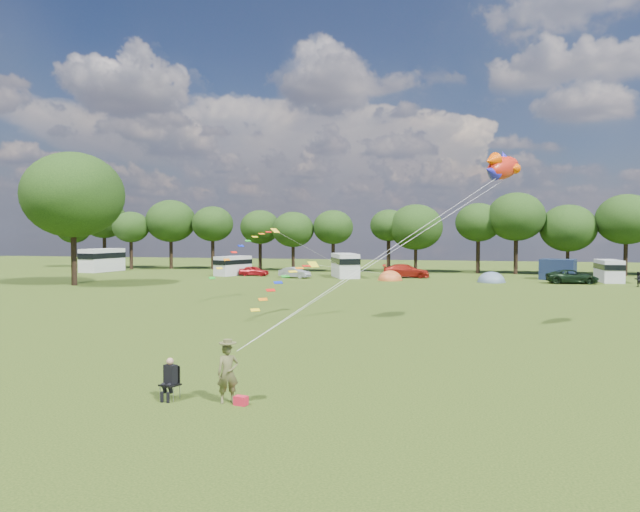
% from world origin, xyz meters
% --- Properties ---
extents(ground_plane, '(180.00, 180.00, 0.00)m').
position_xyz_m(ground_plane, '(0.00, 0.00, 0.00)').
color(ground_plane, black).
rests_on(ground_plane, ground).
extents(tree_line, '(102.98, 10.98, 10.27)m').
position_xyz_m(tree_line, '(5.30, 54.99, 6.35)').
color(tree_line, black).
rests_on(tree_line, ground).
extents(big_tree, '(10.00, 10.00, 13.28)m').
position_xyz_m(big_tree, '(-30.00, 28.00, 9.02)').
color(big_tree, black).
rests_on(big_tree, ground).
extents(car_a, '(3.66, 1.46, 1.22)m').
position_xyz_m(car_a, '(-16.82, 44.54, 0.61)').
color(car_a, '#B3141A').
rests_on(car_a, ground).
extents(car_b, '(3.72, 2.19, 1.24)m').
position_xyz_m(car_b, '(-11.14, 42.48, 0.62)').
color(car_b, gray).
rests_on(car_b, ground).
extents(car_c, '(5.36, 2.54, 1.57)m').
position_xyz_m(car_c, '(1.37, 45.95, 0.78)').
color(car_c, '#A21D11').
rests_on(car_c, ground).
extents(car_d, '(5.35, 2.68, 1.42)m').
position_xyz_m(car_d, '(18.90, 41.69, 0.71)').
color(car_d, black).
rests_on(car_d, ground).
extents(campervan_a, '(3.58, 6.59, 3.07)m').
position_xyz_m(campervan_a, '(-39.33, 47.54, 1.65)').
color(campervan_a, silver).
rests_on(campervan_a, ground).
extents(campervan_b, '(3.73, 5.21, 2.35)m').
position_xyz_m(campervan_b, '(-19.68, 44.89, 1.26)').
color(campervan_b, silver).
rests_on(campervan_b, ground).
extents(campervan_c, '(4.39, 6.18, 2.79)m').
position_xyz_m(campervan_c, '(-5.64, 44.82, 1.50)').
color(campervan_c, silver).
rests_on(campervan_c, ground).
extents(campervan_d, '(2.27, 4.92, 2.37)m').
position_xyz_m(campervan_d, '(23.02, 44.70, 1.27)').
color(campervan_d, '#BCBCBF').
rests_on(campervan_d, ground).
extents(tent_orange, '(2.76, 3.02, 2.16)m').
position_xyz_m(tent_orange, '(0.04, 41.49, 0.02)').
color(tent_orange, '#BA5825').
rests_on(tent_orange, ground).
extents(tent_greyblue, '(3.00, 3.29, 2.23)m').
position_xyz_m(tent_greyblue, '(10.81, 41.43, 0.02)').
color(tent_greyblue, slate).
rests_on(tent_greyblue, ground).
extents(awning_navy, '(4.33, 3.85, 2.29)m').
position_xyz_m(awning_navy, '(18.20, 47.01, 1.14)').
color(awning_navy, '#131D35').
rests_on(awning_navy, ground).
extents(kite_flyer, '(0.82, 0.73, 1.88)m').
position_xyz_m(kite_flyer, '(0.90, -8.54, 0.94)').
color(kite_flyer, brown).
rests_on(kite_flyer, ground).
extents(camp_chair, '(0.69, 0.70, 1.36)m').
position_xyz_m(camp_chair, '(-1.05, -8.57, 0.81)').
color(camp_chair, '#99999E').
rests_on(camp_chair, ground).
extents(kite_bag, '(0.45, 0.35, 0.29)m').
position_xyz_m(kite_bag, '(1.40, -8.71, 0.14)').
color(kite_bag, red).
rests_on(kite_bag, ground).
extents(fish_kite, '(2.63, 3.53, 1.91)m').
position_xyz_m(fish_kite, '(10.01, 8.87, 8.94)').
color(fish_kite, red).
rests_on(fish_kite, ground).
extents(streamer_kite_b, '(4.22, 4.70, 3.79)m').
position_xyz_m(streamer_kite_b, '(-8.07, 18.61, 4.39)').
color(streamer_kite_b, yellow).
rests_on(streamer_kite_b, ground).
extents(streamer_kite_c, '(3.20, 4.99, 2.81)m').
position_xyz_m(streamer_kite_c, '(-2.59, 10.91, 2.50)').
color(streamer_kite_c, yellow).
rests_on(streamer_kite_c, ground).
extents(walker_a, '(0.84, 0.69, 1.50)m').
position_xyz_m(walker_a, '(24.45, 38.91, 0.75)').
color(walker_a, black).
rests_on(walker_a, ground).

